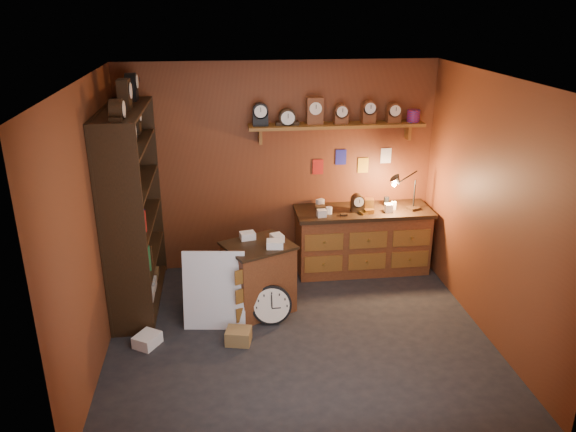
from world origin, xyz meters
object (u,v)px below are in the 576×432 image
Objects in this scene: workbench at (362,236)px; low_cabinet at (259,275)px; big_round_clock at (272,305)px; shelving_unit at (129,202)px.

low_cabinet is (-1.43, -0.88, -0.03)m from workbench.
big_round_clock is at bearing -137.87° from workbench.
low_cabinet is (1.42, -0.38, -0.81)m from shelving_unit.
shelving_unit is 1.47× the size of workbench.
workbench is 1.93× the size of low_cabinet.
shelving_unit reaches higher than big_round_clock.
shelving_unit is 2.82× the size of low_cabinet.
shelving_unit is 2.99m from workbench.
shelving_unit is at bearing 139.93° from low_cabinet.
big_round_clock is at bearing -94.86° from low_cabinet.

